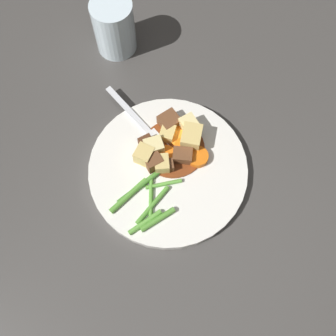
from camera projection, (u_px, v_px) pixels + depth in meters
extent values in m
plane|color=#423F3D|center=(168.00, 171.00, 0.67)|extent=(3.00, 3.00, 0.00)
cylinder|color=white|center=(168.00, 170.00, 0.67)|extent=(0.26, 0.26, 0.02)
cylinder|color=brown|center=(171.00, 148.00, 0.67)|extent=(0.11, 0.11, 0.00)
cylinder|color=orange|center=(180.00, 139.00, 0.67)|extent=(0.04, 0.04, 0.01)
cylinder|color=orange|center=(166.00, 155.00, 0.66)|extent=(0.04, 0.04, 0.01)
cylinder|color=orange|center=(175.00, 133.00, 0.68)|extent=(0.05, 0.05, 0.01)
cylinder|color=orange|center=(198.00, 157.00, 0.66)|extent=(0.04, 0.04, 0.01)
cylinder|color=orange|center=(184.00, 148.00, 0.67)|extent=(0.03, 0.03, 0.01)
cube|color=#DBBC6B|center=(162.00, 161.00, 0.65)|extent=(0.03, 0.03, 0.02)
cube|color=#EAD68C|center=(154.00, 147.00, 0.66)|extent=(0.04, 0.04, 0.03)
cube|color=#DBBC6B|center=(191.00, 137.00, 0.66)|extent=(0.04, 0.03, 0.03)
cube|color=#DBBC6B|center=(168.00, 134.00, 0.67)|extent=(0.03, 0.02, 0.02)
cube|color=#EAD68C|center=(189.00, 125.00, 0.67)|extent=(0.04, 0.04, 0.03)
cube|color=#DBBC6B|center=(144.00, 155.00, 0.65)|extent=(0.03, 0.03, 0.03)
cube|color=brown|center=(169.00, 121.00, 0.68)|extent=(0.04, 0.04, 0.02)
cube|color=brown|center=(182.00, 156.00, 0.66)|extent=(0.03, 0.03, 0.02)
cube|color=#4C2B19|center=(147.00, 143.00, 0.67)|extent=(0.03, 0.03, 0.02)
cube|color=brown|center=(169.00, 168.00, 0.65)|extent=(0.02, 0.02, 0.02)
cube|color=brown|center=(153.00, 162.00, 0.65)|extent=(0.04, 0.04, 0.03)
cylinder|color=#599E38|center=(151.00, 199.00, 0.64)|extent=(0.08, 0.02, 0.01)
cylinder|color=#66AD42|center=(145.00, 222.00, 0.62)|extent=(0.05, 0.04, 0.01)
cylinder|color=#599E38|center=(158.00, 219.00, 0.62)|extent=(0.05, 0.05, 0.01)
cylinder|color=#4C8E33|center=(139.00, 187.00, 0.64)|extent=(0.07, 0.06, 0.01)
cylinder|color=#66AD42|center=(161.00, 184.00, 0.65)|extent=(0.03, 0.06, 0.01)
cylinder|color=#599E38|center=(129.00, 195.00, 0.64)|extent=(0.07, 0.05, 0.01)
cylinder|color=#599E38|center=(153.00, 205.00, 0.63)|extent=(0.07, 0.04, 0.01)
cube|color=silver|center=(128.00, 109.00, 0.70)|extent=(0.08, 0.10, 0.00)
cube|color=silver|center=(152.00, 136.00, 0.68)|extent=(0.03, 0.03, 0.00)
cylinder|color=silver|center=(159.00, 151.00, 0.67)|extent=(0.03, 0.04, 0.00)
cylinder|color=silver|center=(162.00, 149.00, 0.67)|extent=(0.03, 0.04, 0.00)
cylinder|color=silver|center=(165.00, 147.00, 0.67)|extent=(0.03, 0.04, 0.00)
cylinder|color=silver|center=(168.00, 145.00, 0.67)|extent=(0.03, 0.04, 0.00)
cylinder|color=silver|center=(114.00, 27.00, 0.72)|extent=(0.07, 0.07, 0.10)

